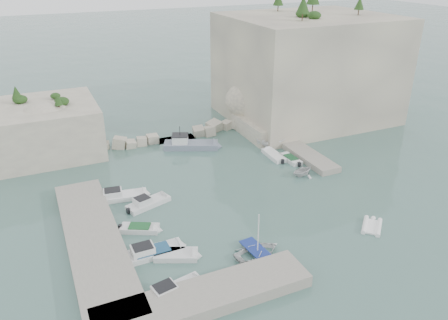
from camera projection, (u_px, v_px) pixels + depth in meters
name	position (u px, v px, depth m)	size (l,w,h in m)	color
ground	(246.00, 204.00, 49.65)	(400.00, 400.00, 0.00)	#496D65
cliff_east	(307.00, 68.00, 73.59)	(26.00, 22.00, 17.00)	beige
cliff_terrace	(268.00, 126.00, 68.82)	(8.00, 10.00, 2.50)	beige
outcrop_west	(39.00, 129.00, 61.35)	(16.00, 14.00, 7.00)	beige
quay_west	(94.00, 241.00, 42.26)	(5.00, 24.00, 1.10)	#9E9689
quay_south	(205.00, 297.00, 35.37)	(18.00, 4.00, 1.10)	#9E9689
ledge_east	(298.00, 149.00, 62.76)	(3.00, 16.00, 0.80)	#9E9689
breakwater	(175.00, 135.00, 67.14)	(28.00, 3.00, 1.40)	beige
motorboat_a	(121.00, 198.00, 50.82)	(6.57, 1.95, 1.40)	white
motorboat_b	(149.00, 205.00, 49.44)	(5.53, 1.81, 1.40)	silver
motorboat_c	(140.00, 231.00, 44.85)	(4.28, 1.56, 0.70)	silver
motorboat_d	(153.00, 255.00, 41.23)	(6.53, 1.94, 1.40)	silver
motorboat_e	(176.00, 257.00, 40.92)	(4.43, 1.81, 0.70)	silver
motorboat_f	(174.00, 294.00, 36.46)	(5.95, 1.77, 1.40)	silver
rowboat	(257.00, 255.00, 41.23)	(3.31, 4.63, 0.96)	silver
inflatable_dinghy	(372.00, 228.00, 45.37)	(3.57, 1.73, 0.44)	white
tender_east_a	(302.00, 175.00, 56.21)	(2.82, 3.26, 1.72)	silver
tender_east_b	(291.00, 161.00, 60.13)	(4.23, 1.44, 0.70)	silver
tender_east_c	(274.00, 157.00, 61.28)	(5.05, 1.63, 0.70)	white
tender_east_d	(271.00, 147.00, 64.49)	(1.69, 4.50, 1.74)	white
work_boat	(191.00, 148.00, 64.21)	(8.63, 2.55, 2.20)	slate
rowboat_mast	(258.00, 232.00, 40.14)	(0.10, 0.10, 4.20)	white
vegetation	(279.00, 10.00, 68.82)	(53.48, 13.88, 13.40)	#1E4219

